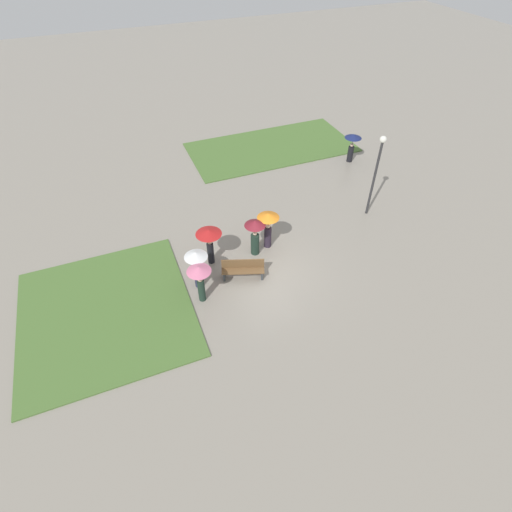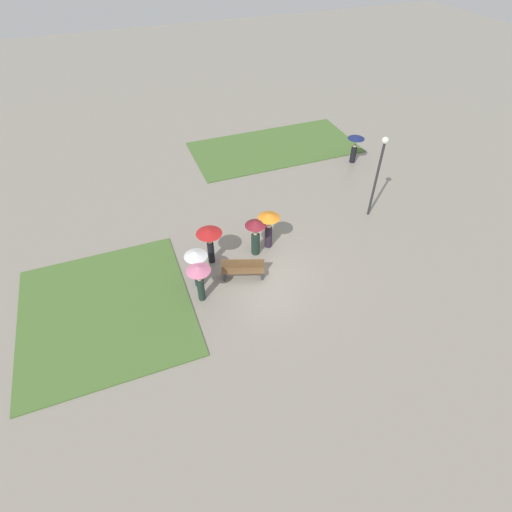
% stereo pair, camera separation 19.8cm
% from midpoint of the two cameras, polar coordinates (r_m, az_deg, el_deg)
% --- Properties ---
extents(ground_plane, '(90.00, 90.00, 0.00)m').
position_cam_midpoint_polar(ground_plane, '(17.58, 2.45, -2.07)').
color(ground_plane, gray).
extents(lawn_patch_near, '(6.54, 6.98, 0.06)m').
position_cam_midpoint_polar(lawn_patch_near, '(17.05, -20.35, -7.26)').
color(lawn_patch_near, '#4C7033').
rests_on(lawn_patch_near, ground_plane).
extents(lawn_patch_far, '(10.47, 5.21, 0.06)m').
position_cam_midpoint_polar(lawn_patch_far, '(26.87, 2.85, 15.25)').
color(lawn_patch_far, '#4C7033').
rests_on(lawn_patch_far, ground_plane).
extents(park_bench, '(1.85, 1.00, 0.90)m').
position_cam_midpoint_polar(park_bench, '(16.98, -1.55, -1.81)').
color(park_bench, brown).
rests_on(park_bench, ground_plane).
extents(lamp_post, '(0.32, 0.32, 4.25)m').
position_cam_midpoint_polar(lamp_post, '(20.10, 17.44, 12.04)').
color(lamp_post, '#2D2D30').
rests_on(lamp_post, ground_plane).
extents(crowd_person_pink, '(0.96, 0.96, 1.83)m').
position_cam_midpoint_polar(crowd_person_pink, '(15.59, -7.77, -2.74)').
color(crowd_person_pink, '#1E3328').
rests_on(crowd_person_pink, ground_plane).
extents(crowd_person_orange, '(1.00, 1.00, 1.88)m').
position_cam_midpoint_polar(crowd_person_orange, '(17.95, 2.16, 4.64)').
color(crowd_person_orange, '#2D2333').
rests_on(crowd_person_orange, ground_plane).
extents(crowd_person_red, '(1.13, 1.13, 1.84)m').
position_cam_midpoint_polar(crowd_person_red, '(17.14, -6.34, 2.73)').
color(crowd_person_red, black).
rests_on(crowd_person_red, ground_plane).
extents(crowd_person_white, '(0.95, 0.95, 1.86)m').
position_cam_midpoint_polar(crowd_person_white, '(16.25, -8.12, -0.98)').
color(crowd_person_white, '#282D47').
rests_on(crowd_person_white, ground_plane).
extents(crowd_person_maroon, '(0.94, 0.94, 1.85)m').
position_cam_midpoint_polar(crowd_person_maroon, '(17.62, 0.25, 3.41)').
color(crowd_person_maroon, '#1E3328').
rests_on(crowd_person_maroon, ground_plane).
extents(lone_walker_far_path, '(1.00, 1.00, 1.77)m').
position_cam_midpoint_polar(lone_walker_far_path, '(25.38, 14.24, 15.40)').
color(lone_walker_far_path, black).
rests_on(lone_walker_far_path, ground_plane).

